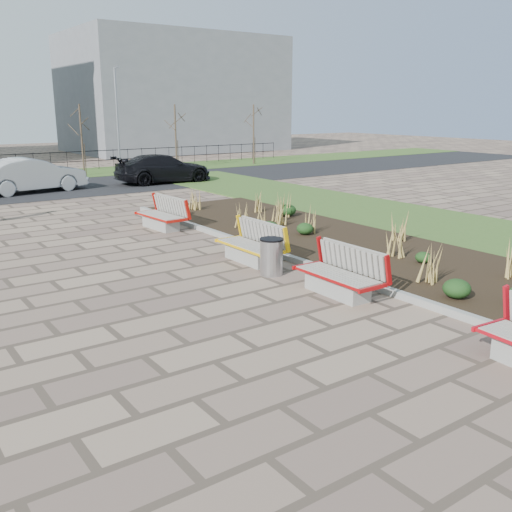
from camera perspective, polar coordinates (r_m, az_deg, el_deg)
ground at (r=8.92m, az=3.38°, el=-11.05°), size 120.00×120.00×0.00m
planting_bed at (r=16.40m, az=9.52°, el=1.00°), size 4.50×18.00×0.10m
planting_curb at (r=14.89m, az=3.13°, el=-0.12°), size 0.16×18.00×0.15m
grass_verge_near at (r=19.99m, az=19.26°, el=2.74°), size 5.00×38.00×0.04m
bench_b at (r=12.12m, az=8.16°, el=-1.62°), size 0.92×2.11×1.00m
bench_c at (r=14.57m, az=-0.69°, el=1.30°), size 0.90×2.10×1.00m
bench_d at (r=18.89m, az=-9.55°, el=4.20°), size 1.05×2.16×1.00m
litter_bin at (r=13.47m, az=1.56°, el=-0.11°), size 0.54×0.54×0.86m
car_silver at (r=28.66m, az=-21.50°, el=7.55°), size 5.02×2.33×1.59m
car_black at (r=30.55m, az=-9.25°, el=8.64°), size 5.17×2.31×1.47m
tree_d at (r=34.61m, az=-17.03°, el=11.02°), size 1.40×1.40×4.00m
tree_e at (r=36.97m, az=-8.03°, el=11.70°), size 1.40×1.40×4.00m
tree_f at (r=40.09m, az=-0.25°, el=12.06°), size 1.40×1.40×4.00m
lamp_east at (r=34.80m, az=-13.69°, el=12.91°), size 0.24×0.60×6.00m
building_grey at (r=54.38m, az=-8.26°, el=15.72°), size 18.00×12.00×10.00m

